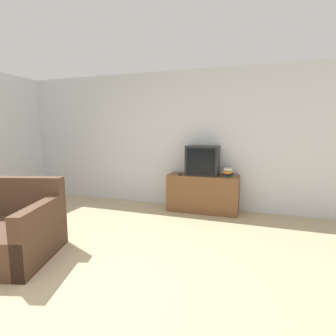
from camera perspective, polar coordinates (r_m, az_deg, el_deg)
ground_plane at (r=2.99m, az=-23.15°, el=-22.40°), size 14.00×14.00×0.00m
wall_back at (r=5.22m, az=-1.27°, el=6.19°), size 9.00×0.06×2.60m
tv_stand at (r=4.86m, az=7.59°, el=-5.48°), size 1.28×0.44×0.68m
television at (r=4.80m, az=7.52°, el=1.68°), size 0.58×0.36×0.53m
book_stack at (r=4.73m, az=12.94°, el=-0.89°), size 0.17×0.23×0.15m
remote_on_stand at (r=4.80m, az=2.63°, el=-1.31°), size 0.07×0.20×0.02m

